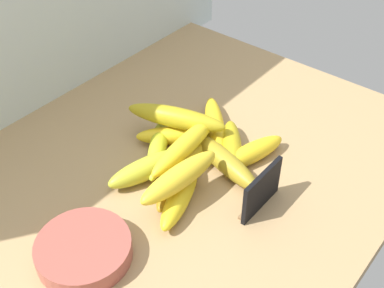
# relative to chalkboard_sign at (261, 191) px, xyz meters

# --- Properties ---
(counter_top) EXTENTS (1.10, 0.76, 0.03)m
(counter_top) POSITION_rel_chalkboard_sign_xyz_m (-0.07, 0.17, -0.05)
(counter_top) COLOR #A58559
(counter_top) RESTS_ON ground
(chalkboard_sign) EXTENTS (0.11, 0.02, 0.08)m
(chalkboard_sign) POSITION_rel_chalkboard_sign_xyz_m (0.00, 0.00, 0.00)
(chalkboard_sign) COLOR black
(chalkboard_sign) RESTS_ON counter_top
(fruit_bowl) EXTENTS (0.16, 0.16, 0.03)m
(fruit_bowl) POSITION_rel_chalkboard_sign_xyz_m (-0.27, 0.16, -0.02)
(fruit_bowl) COLOR #A24E43
(fruit_bowl) RESTS_ON counter_top
(banana_0) EXTENTS (0.16, 0.14, 0.04)m
(banana_0) POSITION_rel_chalkboard_sign_xyz_m (0.08, 0.12, -0.02)
(banana_0) COLOR gold
(banana_0) RESTS_ON counter_top
(banana_1) EXTENTS (0.16, 0.07, 0.03)m
(banana_1) POSITION_rel_chalkboard_sign_xyz_m (0.00, 0.18, -0.02)
(banana_1) COLOR yellow
(banana_1) RESTS_ON counter_top
(banana_2) EXTENTS (0.17, 0.17, 0.04)m
(banana_2) POSITION_rel_chalkboard_sign_xyz_m (0.12, 0.19, -0.02)
(banana_2) COLOR yellow
(banana_2) RESTS_ON counter_top
(banana_3) EXTENTS (0.17, 0.10, 0.04)m
(banana_3) POSITION_rel_chalkboard_sign_xyz_m (-0.08, 0.12, -0.02)
(banana_3) COLOR yellow
(banana_3) RESTS_ON counter_top
(banana_4) EXTENTS (0.17, 0.09, 0.04)m
(banana_4) POSITION_rel_chalkboard_sign_xyz_m (-0.07, 0.21, -0.02)
(banana_4) COLOR gold
(banana_4) RESTS_ON counter_top
(banana_5) EXTENTS (0.17, 0.14, 0.04)m
(banana_5) POSITION_rel_chalkboard_sign_xyz_m (-0.01, 0.24, -0.02)
(banana_5) COLOR gold
(banana_5) RESTS_ON counter_top
(banana_6) EXTENTS (0.13, 0.14, 0.04)m
(banana_6) POSITION_rel_chalkboard_sign_xyz_m (0.04, 0.24, -0.02)
(banana_6) COLOR yellow
(banana_6) RESTS_ON counter_top
(banana_7) EXTENTS (0.16, 0.08, 0.04)m
(banana_7) POSITION_rel_chalkboard_sign_xyz_m (0.09, 0.08, -0.02)
(banana_7) COLOR yellow
(banana_7) RESTS_ON counter_top
(banana_8) EXTENTS (0.09, 0.20, 0.04)m
(banana_8) POSITION_rel_chalkboard_sign_xyz_m (0.04, 0.11, -0.02)
(banana_8) COLOR #A08922
(banana_8) RESTS_ON counter_top
(banana_9) EXTENTS (0.19, 0.12, 0.04)m
(banana_9) POSITION_rel_chalkboard_sign_xyz_m (-0.05, 0.16, -0.02)
(banana_9) COLOR #A77D19
(banana_9) RESTS_ON counter_top
(banana_10) EXTENTS (0.11, 0.21, 0.04)m
(banana_10) POSITION_rel_chalkboard_sign_xyz_m (0.05, 0.24, 0.02)
(banana_10) COLOR #B29E1C
(banana_10) RESTS_ON banana_6
(banana_11) EXTENTS (0.21, 0.06, 0.04)m
(banana_11) POSITION_rel_chalkboard_sign_xyz_m (-0.00, 0.18, 0.01)
(banana_11) COLOR yellow
(banana_11) RESTS_ON banana_1
(banana_12) EXTENTS (0.18, 0.06, 0.04)m
(banana_12) POSITION_rel_chalkboard_sign_xyz_m (-0.08, 0.12, 0.02)
(banana_12) COLOR yellow
(banana_12) RESTS_ON banana_3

